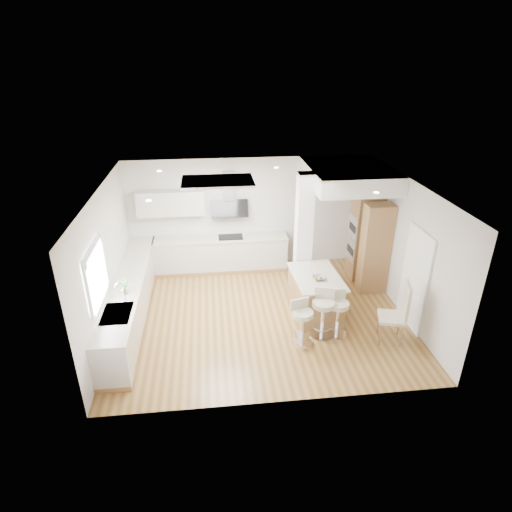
{
  "coord_description": "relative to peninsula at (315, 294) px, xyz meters",
  "views": [
    {
      "loc": [
        -0.97,
        -7.59,
        5.06
      ],
      "look_at": [
        -0.07,
        0.4,
        1.21
      ],
      "focal_mm": 30.0,
      "sensor_mm": 36.0,
      "label": 1
    }
  ],
  "objects": [
    {
      "name": "doorway_right",
      "position": [
        1.82,
        -0.62,
        0.56
      ],
      "size": [
        0.05,
        1.0,
        2.1
      ],
      "color": "#453E36",
      "rests_on": "ground"
    },
    {
      "name": "peninsula",
      "position": [
        0.0,
        0.0,
        0.0
      ],
      "size": [
        1.02,
        1.48,
        0.94
      ],
      "rotation": [
        0.0,
        0.0,
        0.05
      ],
      "color": "#9D7243",
      "rests_on": "ground"
    },
    {
      "name": "window_left",
      "position": [
        -4.11,
        -0.92,
        1.25
      ],
      "size": [
        0.06,
        1.28,
        1.07
      ],
      "color": "white",
      "rests_on": "ground"
    },
    {
      "name": "skylight",
      "position": [
        -1.94,
        0.58,
        2.33
      ],
      "size": [
        4.1,
        2.1,
        0.06
      ],
      "color": "white",
      "rests_on": "ground"
    },
    {
      "name": "bar_stool_a",
      "position": [
        -0.52,
        -1.05,
        0.08
      ],
      "size": [
        0.5,
        0.5,
        0.92
      ],
      "rotation": [
        0.0,
        0.0,
        0.24
      ],
      "color": "white",
      "rests_on": "ground"
    },
    {
      "name": "ground",
      "position": [
        -1.15,
        -0.02,
        -0.44
      ],
      "size": [
        6.0,
        6.0,
        0.0
      ],
      "primitive_type": "plane",
      "color": "olive",
      "rests_on": "ground"
    },
    {
      "name": "soffit",
      "position": [
        0.95,
        1.38,
        2.16
      ],
      "size": [
        1.78,
        2.2,
        0.4
      ],
      "color": "white",
      "rests_on": "ground"
    },
    {
      "name": "counter_left",
      "position": [
        -3.85,
        0.21,
        0.02
      ],
      "size": [
        0.63,
        4.5,
        1.35
      ],
      "color": "#9D7243",
      "rests_on": "ground"
    },
    {
      "name": "wall_back",
      "position": [
        -1.15,
        2.48,
        0.96
      ],
      "size": [
        6.0,
        0.04,
        2.8
      ],
      "primitive_type": "cube",
      "color": "silver",
      "rests_on": "ground"
    },
    {
      "name": "ceiling",
      "position": [
        -1.15,
        -0.02,
        -0.44
      ],
      "size": [
        6.0,
        5.0,
        0.02
      ],
      "primitive_type": "cube",
      "color": "white",
      "rests_on": "ground"
    },
    {
      "name": "counter_back",
      "position": [
        -2.06,
        2.21,
        0.25
      ],
      "size": [
        3.62,
        0.63,
        2.5
      ],
      "color": "#9D7243",
      "rests_on": "ground"
    },
    {
      "name": "oven_column",
      "position": [
        1.53,
        1.21,
        0.61
      ],
      "size": [
        0.63,
        1.21,
        2.1
      ],
      "color": "#9D7243",
      "rests_on": "ground"
    },
    {
      "name": "pillar",
      "position": [
        -0.1,
        0.93,
        0.96
      ],
      "size": [
        0.35,
        0.35,
        2.8
      ],
      "color": "white",
      "rests_on": "ground"
    },
    {
      "name": "wall_left",
      "position": [
        -4.15,
        -0.02,
        0.96
      ],
      "size": [
        0.04,
        5.0,
        2.8
      ],
      "primitive_type": "cube",
      "color": "silver",
      "rests_on": "ground"
    },
    {
      "name": "dining_chair",
      "position": [
        1.31,
        -1.17,
        0.23
      ],
      "size": [
        0.6,
        0.6,
        1.25
      ],
      "rotation": [
        0.0,
        0.0,
        -0.27
      ],
      "color": "beige",
      "rests_on": "ground"
    },
    {
      "name": "wall_right",
      "position": [
        1.85,
        -0.02,
        0.96
      ],
      "size": [
        0.04,
        5.0,
        2.8
      ],
      "primitive_type": "cube",
      "color": "silver",
      "rests_on": "ground"
    },
    {
      "name": "bar_stool_b",
      "position": [
        -0.06,
        -0.85,
        0.12
      ],
      "size": [
        0.56,
        0.56,
        1.0
      ],
      "rotation": [
        0.0,
        0.0,
        -0.3
      ],
      "color": "white",
      "rests_on": "ground"
    },
    {
      "name": "bar_stool_c",
      "position": [
        0.23,
        -0.84,
        0.09
      ],
      "size": [
        0.46,
        0.46,
        0.94
      ],
      "rotation": [
        0.0,
        0.0,
        0.08
      ],
      "color": "white",
      "rests_on": "ground"
    }
  ]
}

